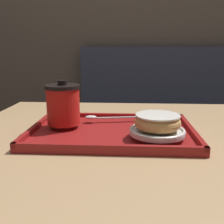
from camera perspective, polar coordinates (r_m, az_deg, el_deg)
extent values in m
cube|color=brown|center=(1.81, 2.91, 20.31)|extent=(8.00, 0.05, 2.40)
cube|color=#33384C|center=(1.73, 12.18, -12.90)|extent=(1.13, 0.44, 0.45)
cube|color=#33384C|center=(1.75, 12.13, 4.66)|extent=(1.13, 0.08, 0.55)
cube|color=tan|center=(0.74, 1.59, -5.87)|extent=(0.92, 0.86, 0.03)
cube|color=maroon|center=(0.73, 0.00, -4.46)|extent=(0.44, 0.30, 0.01)
cube|color=maroon|center=(0.59, -0.85, -7.69)|extent=(0.44, 0.01, 0.01)
cube|color=maroon|center=(0.86, 0.58, -0.73)|extent=(0.44, 0.01, 0.01)
cube|color=maroon|center=(0.77, -16.31, -3.13)|extent=(0.01, 0.30, 0.01)
cube|color=maroon|center=(0.74, 16.85, -3.69)|extent=(0.01, 0.30, 0.01)
cylinder|color=red|center=(0.75, -10.57, 1.22)|extent=(0.09, 0.09, 0.10)
cylinder|color=black|center=(0.74, -10.75, 5.43)|extent=(0.10, 0.10, 0.01)
cylinder|color=black|center=(0.73, -10.79, 6.31)|extent=(0.03, 0.03, 0.01)
cylinder|color=white|center=(0.66, 9.78, -4.38)|extent=(0.14, 0.14, 0.01)
torus|color=white|center=(0.66, 9.80, -3.89)|extent=(0.14, 0.14, 0.01)
torus|color=tan|center=(0.66, 9.87, -2.20)|extent=(0.11, 0.11, 0.03)
cylinder|color=white|center=(0.65, 9.93, -0.73)|extent=(0.11, 0.11, 0.00)
ellipsoid|color=silver|center=(0.79, -4.62, -1.14)|extent=(0.04, 0.03, 0.01)
cube|color=silver|center=(0.80, 1.12, -1.23)|extent=(0.12, 0.03, 0.00)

